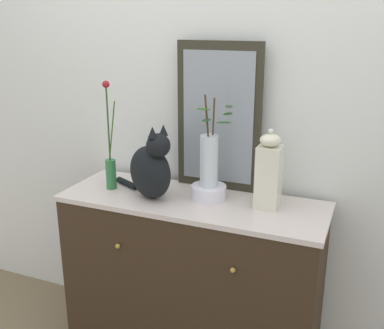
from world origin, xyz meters
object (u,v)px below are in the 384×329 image
(mirror_leaning, at_px, (219,117))
(cat_sitting, at_px, (151,169))
(jar_lidded_porcelain, at_px, (269,172))
(vase_slim_green, at_px, (110,164))
(sideboard, at_px, (192,280))
(bowl_porcelain, at_px, (209,192))
(vase_glass_clear, at_px, (209,159))

(mirror_leaning, xyz_separation_m, cat_sitting, (-0.25, -0.26, -0.22))
(jar_lidded_porcelain, bearing_deg, vase_slim_green, -175.27)
(mirror_leaning, xyz_separation_m, jar_lidded_porcelain, (0.30, -0.16, -0.20))
(sideboard, xyz_separation_m, cat_sitting, (-0.19, -0.05, 0.60))
(sideboard, bearing_deg, cat_sitting, -164.26)
(sideboard, relative_size, mirror_leaning, 1.76)
(vase_slim_green, bearing_deg, sideboard, 2.28)
(bowl_porcelain, bearing_deg, jar_lidded_porcelain, 0.78)
(sideboard, height_order, vase_glass_clear, vase_glass_clear)
(vase_glass_clear, height_order, jar_lidded_porcelain, vase_glass_clear)
(cat_sitting, height_order, jar_lidded_porcelain, jar_lidded_porcelain)
(mirror_leaning, bearing_deg, bowl_porcelain, -85.88)
(cat_sitting, distance_m, vase_glass_clear, 0.29)
(bowl_porcelain, bearing_deg, vase_glass_clear, 2.05)
(sideboard, distance_m, vase_glass_clear, 0.66)
(jar_lidded_porcelain, bearing_deg, bowl_porcelain, -179.22)
(mirror_leaning, height_order, vase_glass_clear, mirror_leaning)
(jar_lidded_porcelain, bearing_deg, mirror_leaning, 152.43)
(vase_glass_clear, relative_size, jar_lidded_porcelain, 1.19)
(mirror_leaning, distance_m, jar_lidded_porcelain, 0.40)
(sideboard, distance_m, cat_sitting, 0.64)
(mirror_leaning, xyz_separation_m, vase_glass_clear, (0.01, -0.16, -0.17))
(cat_sitting, distance_m, vase_slim_green, 0.26)
(sideboard, bearing_deg, jar_lidded_porcelain, 7.72)
(bowl_porcelain, height_order, jar_lidded_porcelain, jar_lidded_porcelain)
(vase_glass_clear, bearing_deg, jar_lidded_porcelain, 0.77)
(vase_slim_green, xyz_separation_m, vase_glass_clear, (0.52, 0.06, 0.07))
(vase_slim_green, bearing_deg, mirror_leaning, 24.07)
(sideboard, height_order, jar_lidded_porcelain, jar_lidded_porcelain)
(mirror_leaning, height_order, vase_slim_green, mirror_leaning)
(vase_slim_green, distance_m, jar_lidded_porcelain, 0.81)
(sideboard, relative_size, vase_slim_green, 2.35)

